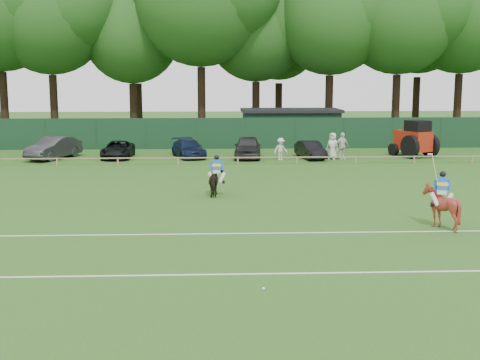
{
  "coord_description": "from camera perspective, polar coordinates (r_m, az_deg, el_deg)",
  "views": [
    {
      "loc": [
        -0.7,
        -24.61,
        5.97
      ],
      "look_at": [
        0.5,
        3.0,
        1.4
      ],
      "focal_mm": 48.0,
      "sensor_mm": 36.0,
      "label": 1
    }
  ],
  "objects": [
    {
      "name": "rider_chestnut",
      "position": [
        26.16,
        17.52,
        -0.63
      ],
      "size": [
        0.93,
        0.71,
        2.05
      ],
      "rotation": [
        0.0,
        0.0,
        2.88
      ],
      "color": "silver",
      "rests_on": "ground"
    },
    {
      "name": "sedan_grey",
      "position": [
        47.52,
        -16.24,
        2.75
      ],
      "size": [
        3.4,
        5.04,
        1.57
      ],
      "primitive_type": "imported",
      "rotation": [
        0.0,
        0.0,
        -0.4
      ],
      "color": "#313234",
      "rests_on": "ground"
    },
    {
      "name": "pitch_rail",
      "position": [
        42.98,
        -1.54,
        2.0
      ],
      "size": [
        62.1,
        0.1,
        0.5
      ],
      "color": "#997F5B",
      "rests_on": "ground"
    },
    {
      "name": "spectator_left",
      "position": [
        45.13,
        3.64,
        2.76
      ],
      "size": [
        1.15,
        0.9,
        1.56
      ],
      "primitive_type": "imported",
      "rotation": [
        0.0,
        0.0,
        0.37
      ],
      "color": "silver",
      "rests_on": "ground"
    },
    {
      "name": "rider_dark",
      "position": [
        31.68,
        -2.09,
        1.07
      ],
      "size": [
        0.94,
        0.37,
        1.41
      ],
      "rotation": [
        0.0,
        0.0,
        3.14
      ],
      "color": "silver",
      "rests_on": "ground"
    },
    {
      "name": "tree_row",
      "position": [
        59.97,
        0.1,
        3.68
      ],
      "size": [
        96.0,
        12.0,
        21.0
      ],
      "primitive_type": null,
      "color": "#26561C",
      "rests_on": "ground"
    },
    {
      "name": "perimeter_fence",
      "position": [
        51.83,
        -1.71,
        4.16
      ],
      "size": [
        92.08,
        0.08,
        2.5
      ],
      "color": "#14351E",
      "rests_on": "ground"
    },
    {
      "name": "horse_chestnut",
      "position": [
        26.31,
        17.44,
        -2.26
      ],
      "size": [
        1.74,
        1.86,
        1.71
      ],
      "primitive_type": "imported",
      "rotation": [
        0.0,
        0.0,
        2.88
      ],
      "color": "maroon",
      "rests_on": "ground"
    },
    {
      "name": "horse_dark",
      "position": [
        31.79,
        -2.08,
        -0.13
      ],
      "size": [
        0.78,
        1.7,
        1.43
      ],
      "primitive_type": "imported",
      "rotation": [
        0.0,
        0.0,
        3.14
      ],
      "color": "black",
      "rests_on": "ground"
    },
    {
      "name": "spectator_mid",
      "position": [
        45.67,
        9.05,
        2.98
      ],
      "size": [
        1.22,
        0.91,
        1.93
      ],
      "primitive_type": "imported",
      "rotation": [
        0.0,
        0.0,
        0.44
      ],
      "color": "silver",
      "rests_on": "ground"
    },
    {
      "name": "pitch_lines",
      "position": [
        21.95,
        -0.57,
        -6.38
      ],
      "size": [
        60.0,
        5.1,
        0.01
      ],
      "color": "silver",
      "rests_on": "ground"
    },
    {
      "name": "spectator_right",
      "position": [
        45.88,
        8.23,
        3.0
      ],
      "size": [
        1.1,
        1.04,
        1.89
      ],
      "primitive_type": "imported",
      "rotation": [
        0.0,
        0.0,
        -0.65
      ],
      "color": "silver",
      "rests_on": "ground"
    },
    {
      "name": "polo_ball",
      "position": [
        18.19,
        2.1,
        -9.63
      ],
      "size": [
        0.09,
        0.09,
        0.09
      ],
      "primitive_type": "sphere",
      "color": "silver",
      "rests_on": "ground"
    },
    {
      "name": "utility_shed",
      "position": [
        55.2,
        4.51,
        4.75
      ],
      "size": [
        8.4,
        4.4,
        3.04
      ],
      "color": "#14331E",
      "rests_on": "ground"
    },
    {
      "name": "hatch_grey",
      "position": [
        46.22,
        0.68,
        2.95
      ],
      "size": [
        2.18,
        4.72,
        1.57
      ],
      "primitive_type": "imported",
      "rotation": [
        0.0,
        0.0,
        -0.07
      ],
      "color": "#2C2C2E",
      "rests_on": "ground"
    },
    {
      "name": "tractor",
      "position": [
        48.49,
        15.26,
        3.49
      ],
      "size": [
        3.23,
        3.76,
        2.67
      ],
      "rotation": [
        0.0,
        0.0,
        0.42
      ],
      "color": "#A5210F",
      "rests_on": "ground"
    },
    {
      "name": "ground",
      "position": [
        25.34,
        -0.84,
        -4.24
      ],
      "size": [
        160.0,
        160.0,
        0.0
      ],
      "primitive_type": "plane",
      "color": "#1E4C14",
      "rests_on": "ground"
    },
    {
      "name": "suv_black",
      "position": [
        46.95,
        -10.81,
        2.67
      ],
      "size": [
        2.05,
        4.42,
        1.23
      ],
      "primitive_type": "imported",
      "rotation": [
        0.0,
        0.0,
        -0.0
      ],
      "color": "black",
      "rests_on": "ground"
    },
    {
      "name": "sedan_navy",
      "position": [
        46.71,
        -4.59,
        2.81
      ],
      "size": [
        2.97,
        4.77,
        1.29
      ],
      "primitive_type": "imported",
      "rotation": [
        0.0,
        0.0,
        0.28
      ],
      "color": "#131F3D",
      "rests_on": "ground"
    },
    {
      "name": "estate_black",
      "position": [
        46.18,
        6.28,
        2.68
      ],
      "size": [
        1.96,
        3.93,
        1.24
      ],
      "primitive_type": "imported",
      "rotation": [
        0.0,
        0.0,
        0.18
      ],
      "color": "black",
      "rests_on": "ground"
    }
  ]
}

